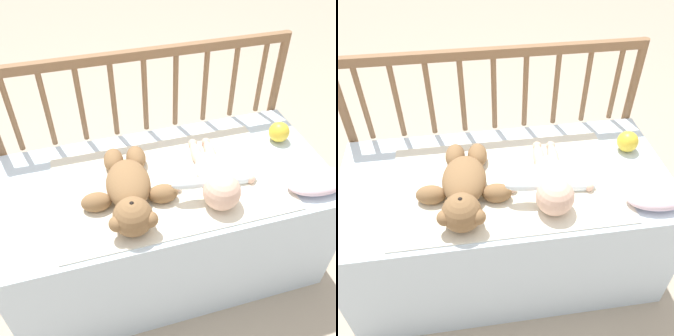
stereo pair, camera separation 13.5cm
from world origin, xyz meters
The scene contains 8 objects.
ground_plane centered at (0.00, 0.00, 0.00)m, with size 12.00×12.00×0.00m, color tan.
crib_mattress centered at (0.00, 0.00, 0.26)m, with size 1.24×0.61×0.53m.
crib_rail centered at (0.00, 0.33, 0.63)m, with size 1.24×0.04×0.89m.
blanket centered at (0.00, -0.03, 0.53)m, with size 0.83×0.50×0.01m.
teddy_bear centered at (-0.16, -0.08, 0.58)m, with size 0.34×0.44×0.13m.
baby centered at (0.15, -0.10, 0.58)m, with size 0.34×0.41×0.13m.
toy_ball centered at (0.51, 0.09, 0.57)m, with size 0.08×0.08×0.08m.
small_pillow centered at (0.51, -0.20, 0.56)m, with size 0.24×0.13×0.06m.
Camera 2 is at (-0.14, -1.00, 1.49)m, focal length 40.00 mm.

